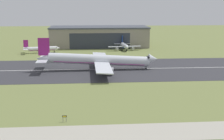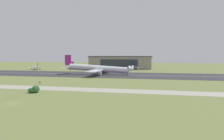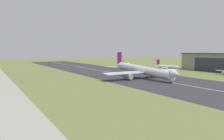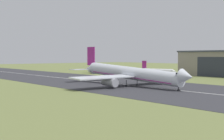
{
  "view_description": "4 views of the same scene",
  "coord_description": "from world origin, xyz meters",
  "px_view_note": "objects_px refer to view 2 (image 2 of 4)",
  "views": [
    {
      "loc": [
        -7.62,
        -40.47,
        31.4
      ],
      "look_at": [
        2.47,
        89.69,
        3.29
      ],
      "focal_mm": 50.0,
      "sensor_mm": 36.0,
      "label": 1
    },
    {
      "loc": [
        45.46,
        -59.44,
        14.99
      ],
      "look_at": [
        10.31,
        97.66,
        4.38
      ],
      "focal_mm": 35.0,
      "sensor_mm": 36.0,
      "label": 2
    },
    {
      "loc": [
        100.68,
        23.56,
        16.76
      ],
      "look_at": [
        3.09,
        81.2,
        6.54
      ],
      "focal_mm": 35.0,
      "sensor_mm": 36.0,
      "label": 3
    },
    {
      "loc": [
        85.23,
        23.56,
        11.58
      ],
      "look_at": [
        4.46,
        90.8,
        6.79
      ],
      "focal_mm": 50.0,
      "sensor_mm": 36.0,
      "label": 4
    }
  ],
  "objects_px": {
    "airplane_landing": "(98,69)",
    "airplane_parked_west": "(36,67)",
    "airplane_parked_east": "(81,67)",
    "airplane_parked_centre": "(133,67)",
    "shrub_clump": "(34,90)",
    "runway_sign": "(40,83)"
  },
  "relations": [
    {
      "from": "airplane_parked_east",
      "to": "airplane_landing",
      "type": "bearing_deg",
      "value": -57.69
    },
    {
      "from": "airplane_parked_east",
      "to": "shrub_clump",
      "type": "distance_m",
      "value": 145.65
    },
    {
      "from": "airplane_landing",
      "to": "airplane_parked_west",
      "type": "relative_size",
      "value": 2.63
    },
    {
      "from": "runway_sign",
      "to": "shrub_clump",
      "type": "bearing_deg",
      "value": -64.17
    },
    {
      "from": "airplane_parked_west",
      "to": "airplane_parked_centre",
      "type": "bearing_deg",
      "value": 9.45
    },
    {
      "from": "airplane_parked_east",
      "to": "airplane_parked_west",
      "type": "bearing_deg",
      "value": -167.41
    },
    {
      "from": "airplane_landing",
      "to": "airplane_parked_west",
      "type": "height_order",
      "value": "airplane_landing"
    },
    {
      "from": "airplane_parked_centre",
      "to": "airplane_parked_east",
      "type": "xyz_separation_m",
      "value": [
        -54.21,
        -6.3,
        -0.55
      ]
    },
    {
      "from": "airplane_parked_centre",
      "to": "shrub_clump",
      "type": "relative_size",
      "value": 4.8
    },
    {
      "from": "airplane_parked_east",
      "to": "airplane_parked_centre",
      "type": "bearing_deg",
      "value": 6.63
    },
    {
      "from": "airplane_parked_east",
      "to": "runway_sign",
      "type": "distance_m",
      "value": 123.46
    },
    {
      "from": "airplane_parked_east",
      "to": "shrub_clump",
      "type": "xyz_separation_m",
      "value": [
        33.07,
        -141.84,
        -1.33
      ]
    },
    {
      "from": "airplane_landing",
      "to": "airplane_parked_centre",
      "type": "xyz_separation_m",
      "value": [
        19.51,
        61.16,
        -1.58
      ]
    },
    {
      "from": "airplane_landing",
      "to": "airplane_parked_west",
      "type": "distance_m",
      "value": 93.57
    },
    {
      "from": "airplane_landing",
      "to": "airplane_parked_east",
      "type": "relative_size",
      "value": 2.44
    },
    {
      "from": "airplane_parked_east",
      "to": "shrub_clump",
      "type": "relative_size",
      "value": 5.17
    },
    {
      "from": "airplane_landing",
      "to": "shrub_clump",
      "type": "relative_size",
      "value": 12.59
    },
    {
      "from": "airplane_landing",
      "to": "airplane_parked_centre",
      "type": "bearing_deg",
      "value": 72.31
    },
    {
      "from": "airplane_parked_centre",
      "to": "airplane_parked_west",
      "type": "bearing_deg",
      "value": -170.55
    },
    {
      "from": "airplane_parked_west",
      "to": "airplane_parked_centre",
      "type": "xyz_separation_m",
      "value": [
        101.95,
        16.97,
        0.61
      ]
    },
    {
      "from": "airplane_parked_west",
      "to": "airplane_parked_centre",
      "type": "relative_size",
      "value": 1.0
    },
    {
      "from": "airplane_landing",
      "to": "airplane_parked_centre",
      "type": "height_order",
      "value": "airplane_landing"
    }
  ]
}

